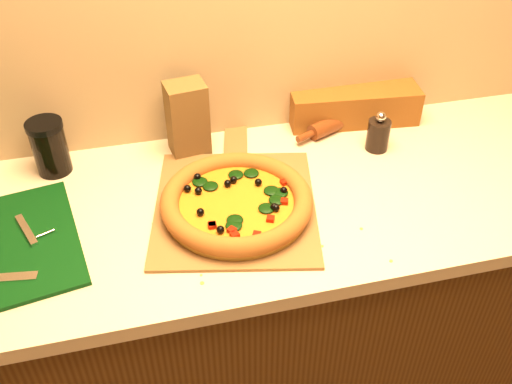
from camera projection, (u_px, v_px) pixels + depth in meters
name	position (u px, v px, depth m)	size (l,w,h in m)	color
cabinet	(282.00, 310.00, 1.77)	(2.80, 0.65, 0.86)	#41250D
countertop	(287.00, 199.00, 1.49)	(2.84, 0.68, 0.04)	beige
pizza_peel	(235.00, 201.00, 1.44)	(0.48, 0.63, 0.01)	brown
pizza	(237.00, 202.00, 1.39)	(0.37, 0.37, 0.05)	#A77E29
cutting_board	(15.00, 245.00, 1.32)	(0.33, 0.42, 0.03)	black
bottle_cap	(80.00, 282.00, 1.23)	(0.03, 0.03, 0.01)	black
pepper_grinder	(378.00, 134.00, 1.60)	(0.06, 0.06, 0.12)	black
rolling_pin	(342.00, 120.00, 1.71)	(0.33, 0.16, 0.05)	#602710
bread_bag	(353.00, 105.00, 1.72)	(0.39, 0.13, 0.11)	brown
paper_bag	(187.00, 119.00, 1.56)	(0.11, 0.08, 0.21)	brown
dark_jar	(50.00, 147.00, 1.50)	(0.09, 0.09, 0.15)	black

